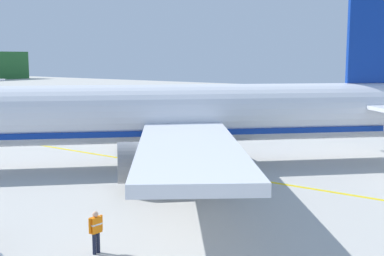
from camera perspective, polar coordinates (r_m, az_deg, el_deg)
The scene contains 3 objects.
airliner_foreground at distance 33.37m, azimuth -5.10°, elevation 1.39°, with size 32.10×32.25×11.90m.
crew_marshaller at distance 19.38m, azimuth -10.70°, elevation -11.02°, with size 0.63×0.27×1.61m.
apron_guide_line at distance 31.95m, azimuth 2.38°, elevation -5.04°, with size 0.30×60.00×0.01m, color yellow.
Camera 1 is at (2.83, -0.69, 7.21)m, focal length 47.72 mm.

